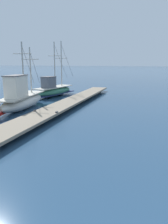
# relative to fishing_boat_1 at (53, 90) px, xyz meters

# --- Properties ---
(floating_dock) EXTENTS (2.55, 22.75, 0.53)m
(floating_dock) POSITION_rel_fishing_boat_1_xyz_m (3.97, -5.02, -0.30)
(floating_dock) COLOR gray
(floating_dock) RESTS_ON ground
(fishing_boat_1) EXTENTS (2.64, 7.36, 5.93)m
(fishing_boat_1) POSITION_rel_fishing_boat_1_xyz_m (0.00, 0.00, 0.00)
(fishing_boat_1) COLOR #337556
(fishing_boat_1) RESTS_ON ground
(fishing_boat_2) EXTENTS (2.77, 7.29, 5.20)m
(fishing_boat_2) POSITION_rel_fishing_boat_1_xyz_m (0.86, -7.29, 0.19)
(fishing_boat_2) COLOR silver
(fishing_boat_2) RESTS_ON ground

